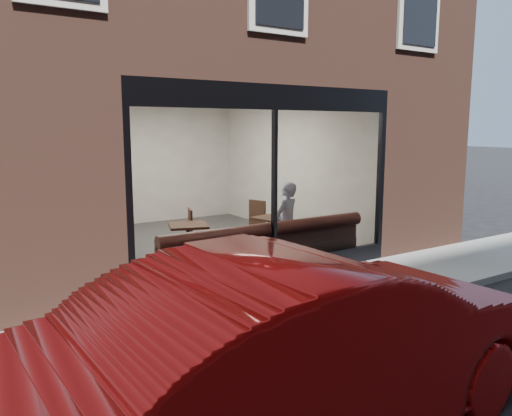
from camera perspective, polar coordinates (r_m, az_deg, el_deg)
ground at (r=7.02m, az=11.79°, el=-12.03°), size 120.00×120.00×0.00m
sidewalk_near at (r=7.71m, az=6.54°, el=-9.88°), size 40.00×2.00×0.01m
kerb_near at (r=6.96m, az=12.10°, el=-11.68°), size 40.00×0.10×0.12m
host_building_pier_right at (r=15.20m, az=1.01°, el=5.66°), size 2.50×12.00×3.20m
host_building_backfill at (r=16.34m, az=-16.09°, el=5.55°), size 5.00×6.00×3.20m
cafe_floor at (r=10.98m, az=-6.73°, el=-4.06°), size 6.00×6.00×0.00m
cafe_ceiling at (r=10.72m, az=-7.05°, el=12.67°), size 6.00×6.00×0.00m
cafe_wall_back at (r=13.49m, az=-12.42°, el=5.02°), size 5.00×0.00×5.00m
cafe_wall_left at (r=9.92m, az=-19.97°, el=3.30°), size 0.00×6.00×6.00m
cafe_wall_right at (r=12.02m, az=3.91°, el=4.74°), size 0.00×6.00×6.00m
storefront_kick at (r=8.47m, az=2.06°, el=-7.07°), size 5.00×0.10×0.30m
storefront_header at (r=8.15m, az=2.17°, el=12.55°), size 5.00×0.10×0.40m
storefront_mullion at (r=8.19m, az=2.11°, el=2.38°), size 0.06×0.10×2.50m
storefront_glass at (r=8.17m, az=2.23°, el=2.36°), size 4.80×0.00×4.80m
banquette at (r=8.77m, az=0.57°, el=-5.99°), size 4.00×0.55×0.45m
person at (r=9.20m, az=3.50°, el=-1.80°), size 0.66×0.54×1.54m
cafe_table_left at (r=9.28m, az=-7.76°, el=-1.98°), size 0.87×0.87×0.04m
cafe_table_right at (r=9.95m, az=1.56°, el=-1.15°), size 0.70×0.70×0.04m
cafe_chair_left at (r=9.95m, az=-8.55°, el=-4.19°), size 0.52×0.52×0.04m
cafe_chair_right at (r=10.91m, az=-0.47°, el=-2.91°), size 0.57×0.57×0.04m
wall_poster at (r=8.96m, az=-18.22°, el=1.73°), size 0.02×0.60×0.80m
parked_car at (r=4.20m, az=6.37°, el=-15.18°), size 4.84×1.95×1.56m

